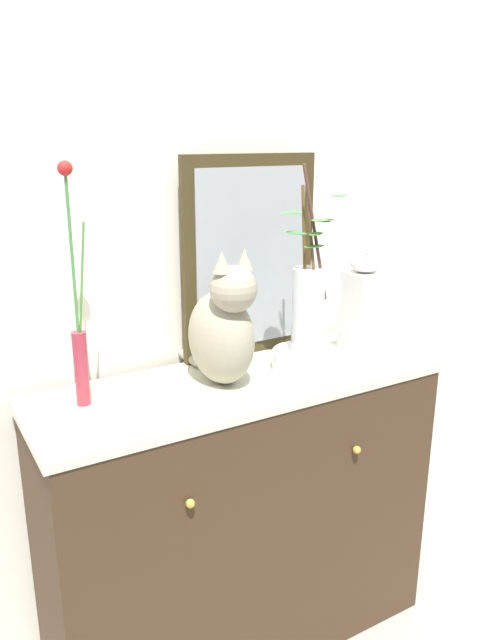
{
  "coord_description": "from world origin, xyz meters",
  "views": [
    {
      "loc": [
        -0.82,
        -1.41,
        1.58
      ],
      "look_at": [
        0.0,
        0.0,
        1.09
      ],
      "focal_mm": 34.06,
      "sensor_mm": 36.0,
      "label": 1
    }
  ],
  "objects_px": {
    "vase_slim_green": "(79,334)",
    "bowl_porcelain": "(306,360)",
    "vase_glass_clear": "(308,305)",
    "cat_sitting": "(223,329)",
    "sideboard": "(240,515)",
    "mirror_leaning": "(250,257)",
    "jar_lidded_porcelain": "(362,309)"
  },
  "relations": [
    {
      "from": "vase_slim_green",
      "to": "vase_glass_clear",
      "type": "height_order",
      "value": "vase_slim_green"
    },
    {
      "from": "jar_lidded_porcelain",
      "to": "bowl_porcelain",
      "type": "bearing_deg",
      "value": 175.23
    },
    {
      "from": "cat_sitting",
      "to": "jar_lidded_porcelain",
      "type": "xyz_separation_m",
      "value": [
        0.46,
        -0.05,
        0.0
      ]
    },
    {
      "from": "vase_slim_green",
      "to": "bowl_porcelain",
      "type": "xyz_separation_m",
      "value": [
        0.65,
        -0.09,
        -0.16
      ]
    },
    {
      "from": "cat_sitting",
      "to": "vase_slim_green",
      "type": "xyz_separation_m",
      "value": [
        -0.39,
        0.06,
        0.03
      ]
    },
    {
      "from": "vase_slim_green",
      "to": "mirror_leaning",
      "type": "bearing_deg",
      "value": 12.17
    },
    {
      "from": "mirror_leaning",
      "to": "jar_lidded_porcelain",
      "type": "xyz_separation_m",
      "value": [
        0.26,
        -0.23,
        -0.15
      ]
    },
    {
      "from": "bowl_porcelain",
      "to": "vase_glass_clear",
      "type": "xyz_separation_m",
      "value": [
        -0.0,
        -0.0,
        0.17
      ]
    },
    {
      "from": "vase_glass_clear",
      "to": "bowl_porcelain",
      "type": "bearing_deg",
      "value": 64.83
    },
    {
      "from": "cat_sitting",
      "to": "bowl_porcelain",
      "type": "relative_size",
      "value": 1.92
    },
    {
      "from": "cat_sitting",
      "to": "bowl_porcelain",
      "type": "xyz_separation_m",
      "value": [
        0.27,
        -0.03,
        -0.13
      ]
    },
    {
      "from": "sideboard",
      "to": "jar_lidded_porcelain",
      "type": "xyz_separation_m",
      "value": [
        0.41,
        -0.05,
        0.62
      ]
    },
    {
      "from": "sideboard",
      "to": "bowl_porcelain",
      "type": "bearing_deg",
      "value": -8.09
    },
    {
      "from": "bowl_porcelain",
      "to": "jar_lidded_porcelain",
      "type": "relative_size",
      "value": 0.57
    },
    {
      "from": "cat_sitting",
      "to": "bowl_porcelain",
      "type": "distance_m",
      "value": 0.3
    },
    {
      "from": "vase_slim_green",
      "to": "jar_lidded_porcelain",
      "type": "xyz_separation_m",
      "value": [
        0.85,
        -0.11,
        -0.03
      ]
    },
    {
      "from": "cat_sitting",
      "to": "mirror_leaning",
      "type": "bearing_deg",
      "value": 42.74
    },
    {
      "from": "vase_slim_green",
      "to": "jar_lidded_porcelain",
      "type": "distance_m",
      "value": 0.85
    },
    {
      "from": "mirror_leaning",
      "to": "bowl_porcelain",
      "type": "relative_size",
      "value": 3.06
    },
    {
      "from": "vase_slim_green",
      "to": "bowl_porcelain",
      "type": "relative_size",
      "value": 3.03
    },
    {
      "from": "vase_glass_clear",
      "to": "cat_sitting",
      "type": "bearing_deg",
      "value": 172.28
    },
    {
      "from": "vase_slim_green",
      "to": "bowl_porcelain",
      "type": "bearing_deg",
      "value": -7.94
    },
    {
      "from": "vase_glass_clear",
      "to": "mirror_leaning",
      "type": "bearing_deg",
      "value": 107.32
    },
    {
      "from": "cat_sitting",
      "to": "vase_slim_green",
      "type": "distance_m",
      "value": 0.39
    },
    {
      "from": "sideboard",
      "to": "mirror_leaning",
      "type": "height_order",
      "value": "mirror_leaning"
    },
    {
      "from": "mirror_leaning",
      "to": "sideboard",
      "type": "bearing_deg",
      "value": -127.72
    },
    {
      "from": "sideboard",
      "to": "bowl_porcelain",
      "type": "height_order",
      "value": "bowl_porcelain"
    },
    {
      "from": "mirror_leaning",
      "to": "bowl_porcelain",
      "type": "distance_m",
      "value": 0.36
    },
    {
      "from": "sideboard",
      "to": "vase_slim_green",
      "type": "xyz_separation_m",
      "value": [
        -0.44,
        0.06,
        0.65
      ]
    },
    {
      "from": "cat_sitting",
      "to": "vase_slim_green",
      "type": "height_order",
      "value": "vase_slim_green"
    },
    {
      "from": "mirror_leaning",
      "to": "jar_lidded_porcelain",
      "type": "relative_size",
      "value": 1.74
    },
    {
      "from": "cat_sitting",
      "to": "sideboard",
      "type": "bearing_deg",
      "value": -4.01
    }
  ]
}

